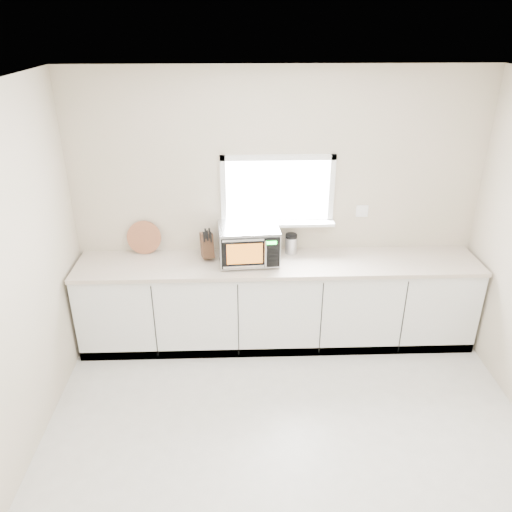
{
  "coord_description": "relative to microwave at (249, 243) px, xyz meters",
  "views": [
    {
      "loc": [
        -0.37,
        -2.63,
        3.09
      ],
      "look_at": [
        -0.22,
        1.55,
        1.05
      ],
      "focal_mm": 35.0,
      "sensor_mm": 36.0,
      "label": 1
    }
  ],
  "objects": [
    {
      "name": "knife_block",
      "position": [
        -0.41,
        0.08,
        -0.05
      ],
      "size": [
        0.16,
        0.25,
        0.34
      ],
      "rotation": [
        0.0,
        0.0,
        0.21
      ],
      "color": "#49281A",
      "rests_on": "countertop"
    },
    {
      "name": "coffee_grinder",
      "position": [
        0.43,
        0.17,
        -0.09
      ],
      "size": [
        0.14,
        0.14,
        0.21
      ],
      "rotation": [
        0.0,
        0.0,
        0.2
      ],
      "color": "#ADB0B5",
      "rests_on": "countertop"
    },
    {
      "name": "countertop",
      "position": [
        0.29,
        -0.02,
        -0.21
      ],
      "size": [
        3.92,
        0.64,
        0.04
      ],
      "primitive_type": "cube",
      "color": "beige",
      "rests_on": "cabinets"
    },
    {
      "name": "cutting_board",
      "position": [
        -1.04,
        0.23,
        -0.02
      ],
      "size": [
        0.34,
        0.08,
        0.34
      ],
      "primitive_type": "cylinder",
      "rotation": [
        1.4,
        0.0,
        0.0
      ],
      "color": "#A86641",
      "rests_on": "countertop"
    },
    {
      "name": "back_wall",
      "position": [
        0.29,
        0.28,
        0.25
      ],
      "size": [
        4.0,
        0.17,
        2.7
      ],
      "color": "beige",
      "rests_on": "ground"
    },
    {
      "name": "microwave",
      "position": [
        0.0,
        0.0,
        0.0
      ],
      "size": [
        0.59,
        0.48,
        0.36
      ],
      "rotation": [
        0.0,
        0.0,
        0.07
      ],
      "color": "black",
      "rests_on": "countertop"
    },
    {
      "name": "cabinets",
      "position": [
        0.29,
        -0.01,
        -0.67
      ],
      "size": [
        3.92,
        0.6,
        0.88
      ],
      "primitive_type": "cube",
      "color": "silver",
      "rests_on": "ground"
    },
    {
      "name": "ground",
      "position": [
        0.29,
        -1.71,
        -1.11
      ],
      "size": [
        4.0,
        4.0,
        0.0
      ],
      "primitive_type": "plane",
      "color": "beige",
      "rests_on": "ground"
    }
  ]
}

